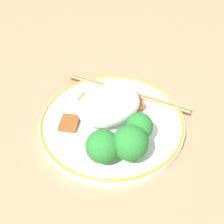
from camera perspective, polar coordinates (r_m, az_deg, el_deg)
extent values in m
plane|color=#9E7A56|center=(0.53, 0.00, -2.54)|extent=(3.00, 3.00, 0.00)
cylinder|color=white|center=(0.52, 0.00, -2.06)|extent=(0.24, 0.24, 0.01)
torus|color=#B28C26|center=(0.52, 0.00, -1.57)|extent=(0.24, 0.24, 0.01)
ellipsoid|color=white|center=(0.51, -0.32, 1.41)|extent=(0.11, 0.08, 0.05)
cylinder|color=#7FB756|center=(0.46, -1.66, -8.29)|extent=(0.02, 0.02, 0.01)
sphere|color=#267A2D|center=(0.44, -1.73, -6.28)|extent=(0.05, 0.05, 0.05)
cylinder|color=#7FB756|center=(0.46, 3.17, -7.87)|extent=(0.02, 0.02, 0.02)
sphere|color=#267A2D|center=(0.44, 3.31, -5.63)|extent=(0.05, 0.05, 0.05)
cylinder|color=#7FB756|center=(0.49, 4.85, -4.50)|extent=(0.02, 0.02, 0.02)
sphere|color=#267A2D|center=(0.47, 5.02, -2.63)|extent=(0.04, 0.04, 0.04)
cube|color=brown|center=(0.55, -0.25, 2.54)|extent=(0.02, 0.03, 0.01)
cube|color=brown|center=(0.52, -7.81, -2.03)|extent=(0.04, 0.05, 0.01)
cube|color=#9E6633|center=(0.54, 3.85, 1.88)|extent=(0.03, 0.04, 0.01)
cube|color=#9E6633|center=(0.55, -4.28, 2.14)|extent=(0.03, 0.04, 0.01)
cylinder|color=#AD8451|center=(0.57, 2.62, 4.07)|extent=(0.15, 0.20, 0.01)
cylinder|color=#AD8451|center=(0.57, 2.29, 3.57)|extent=(0.15, 0.20, 0.01)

